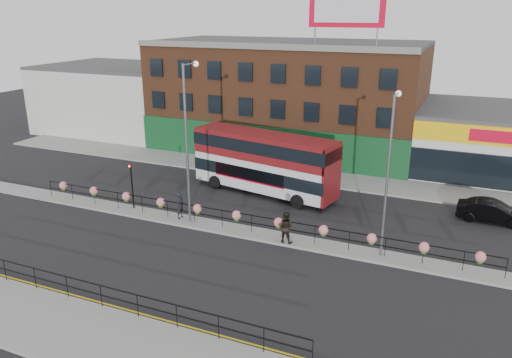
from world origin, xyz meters
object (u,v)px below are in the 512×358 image
at_px(lamp_column_west, 188,131).
at_px(lamp_column_east, 389,163).
at_px(pedestrian_a, 180,205).
at_px(pedestrian_b, 285,227).
at_px(double_decker_bus, 265,157).
at_px(car, 492,212).

distance_m(lamp_column_west, lamp_column_east, 12.11).
bearing_deg(pedestrian_a, lamp_column_west, -80.71).
xyz_separation_m(pedestrian_b, lamp_column_west, (-6.68, 0.72, 4.94)).
distance_m(double_decker_bus, pedestrian_b, 8.89).
bearing_deg(pedestrian_a, double_decker_bus, -20.13).
relative_size(pedestrian_b, lamp_column_west, 0.19).
bearing_deg(double_decker_bus, pedestrian_b, -59.49).
height_order(car, pedestrian_b, pedestrian_b).
bearing_deg(lamp_column_east, car, 53.12).
height_order(double_decker_bus, pedestrian_b, double_decker_bus).
height_order(lamp_column_west, lamp_column_east, lamp_column_west).
bearing_deg(lamp_column_east, pedestrian_b, -171.89).
height_order(pedestrian_a, pedestrian_b, pedestrian_b).
bearing_deg(double_decker_bus, lamp_column_east, -34.41).
bearing_deg(pedestrian_a, lamp_column_east, -85.54).
distance_m(car, pedestrian_a, 20.14).
xyz_separation_m(car, pedestrian_a, (-18.60, -7.72, 0.32)).
height_order(car, lamp_column_west, lamp_column_west).
bearing_deg(double_decker_bus, lamp_column_west, -108.32).
bearing_deg(car, pedestrian_a, 114.73).
distance_m(car, lamp_column_west, 20.08).
height_order(double_decker_bus, pedestrian_a, double_decker_bus).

